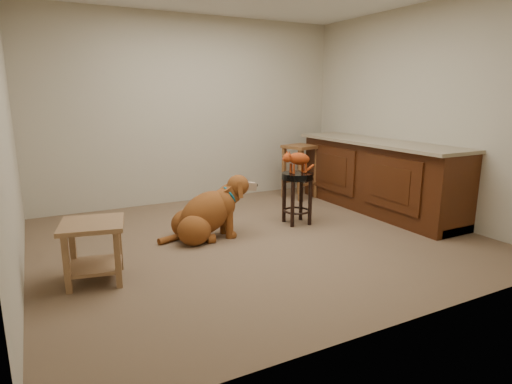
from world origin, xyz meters
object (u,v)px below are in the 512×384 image
wood_stool (300,171)px  side_table (94,242)px  tabby_kitten (297,160)px  golden_retriever (207,214)px  padded_stool (297,188)px

wood_stool → side_table: size_ratio=1.36×
side_table → tabby_kitten: bearing=14.2°
golden_retriever → tabby_kitten: size_ratio=2.37×
tabby_kitten → golden_retriever: bearing=-173.1°
wood_stool → tabby_kitten: bearing=-125.5°
wood_stool → tabby_kitten: 1.38m
tabby_kitten → wood_stool: bearing=60.5°
side_table → golden_retriever: golden_retriever is taller
wood_stool → side_table: (-3.15, -1.68, -0.08)m
padded_stool → tabby_kitten: (-0.01, 0.00, 0.34)m
golden_retriever → padded_stool: bearing=4.1°
padded_stool → side_table: size_ratio=1.06×
padded_stool → wood_stool: (0.76, 1.09, -0.03)m
padded_stool → side_table: (-2.38, -0.60, -0.10)m
golden_retriever → tabby_kitten: bearing=4.2°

